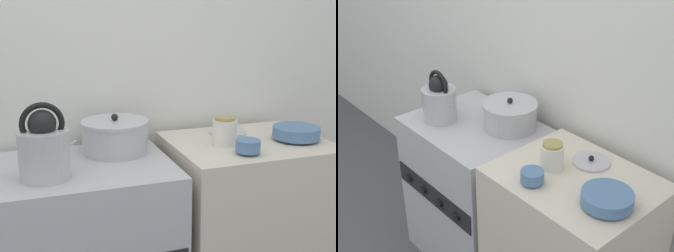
{
  "view_description": "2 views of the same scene",
  "coord_description": "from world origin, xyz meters",
  "views": [
    {
      "loc": [
        -0.25,
        -1.4,
        1.41
      ],
      "look_at": [
        0.33,
        0.25,
        0.96
      ],
      "focal_mm": 50.0,
      "sensor_mm": 36.0,
      "label": 1
    },
    {
      "loc": [
        1.68,
        -0.98,
        1.94
      ],
      "look_at": [
        0.26,
        0.26,
        0.92
      ],
      "focal_mm": 50.0,
      "sensor_mm": 36.0,
      "label": 2
    }
  ],
  "objects": [
    {
      "name": "wall_back",
      "position": [
        0.0,
        0.6,
        1.25
      ],
      "size": [
        7.0,
        0.06,
        2.5
      ],
      "color": "silver",
      "rests_on": "ground_plane"
    },
    {
      "name": "stove",
      "position": [
        0.0,
        0.27,
        0.42
      ],
      "size": [
        0.66,
        0.56,
        0.83
      ],
      "color": "#B2B2B7",
      "rests_on": "ground_plane"
    },
    {
      "name": "kettle",
      "position": [
        -0.15,
        0.17,
        0.94
      ],
      "size": [
        0.21,
        0.17,
        0.27
      ],
      "color": "#B2B2B7",
      "rests_on": "stove"
    },
    {
      "name": "cooking_pot",
      "position": [
        0.15,
        0.38,
        0.9
      ],
      "size": [
        0.27,
        0.27,
        0.16
      ],
      "color": "#B2B2B7",
      "rests_on": "stove"
    },
    {
      "name": "enamel_bowl",
      "position": [
        0.88,
        0.21,
        0.89
      ],
      "size": [
        0.2,
        0.2,
        0.06
      ],
      "color": "#4C729E",
      "rests_on": "counter"
    },
    {
      "name": "small_ceramic_bowl",
      "position": [
        0.6,
        0.1,
        0.89
      ],
      "size": [
        0.09,
        0.09,
        0.06
      ],
      "color": "#4C729E",
      "rests_on": "counter"
    },
    {
      "name": "storage_jar",
      "position": [
        0.57,
        0.24,
        0.92
      ],
      "size": [
        0.1,
        0.1,
        0.12
      ],
      "color": "silver",
      "rests_on": "counter"
    },
    {
      "name": "loose_pot_lid",
      "position": [
        0.65,
        0.4,
        0.87
      ],
      "size": [
        0.16,
        0.16,
        0.03
      ],
      "color": "#B2B2B7",
      "rests_on": "counter"
    }
  ]
}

